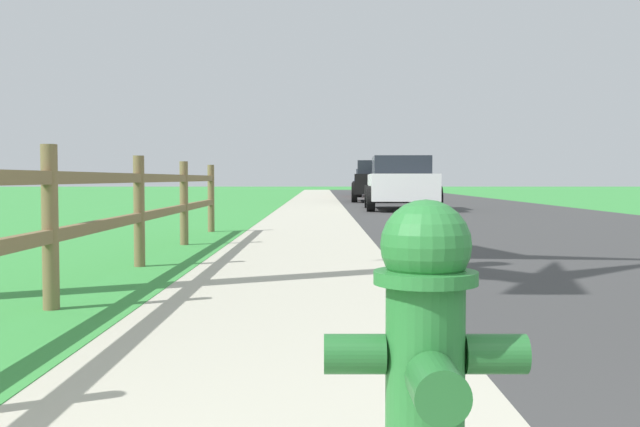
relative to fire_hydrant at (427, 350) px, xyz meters
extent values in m
plane|color=green|center=(0.47, 23.38, -0.43)|extent=(120.00, 120.00, 0.00)
cube|color=#3A3A3A|center=(3.97, 25.38, -0.43)|extent=(7.00, 66.00, 0.01)
cube|color=#B6B29E|center=(-2.53, 25.38, -0.43)|extent=(6.00, 66.00, 0.01)
cube|color=green|center=(-4.03, 25.38, -0.43)|extent=(5.00, 66.00, 0.00)
cylinder|color=#287233|center=(0.00, 0.01, -0.11)|extent=(0.21, 0.21, 0.65)
cylinder|color=#287233|center=(0.00, 0.01, 0.19)|extent=(0.28, 0.28, 0.03)
sphere|color=#287233|center=(0.00, 0.01, 0.28)|extent=(0.24, 0.24, 0.24)
cube|color=#22612B|center=(0.00, 0.01, 0.36)|extent=(0.04, 0.04, 0.04)
cylinder|color=#22612B|center=(-0.19, 0.01, -0.01)|extent=(0.16, 0.11, 0.11)
cylinder|color=#22612B|center=(0.19, 0.01, -0.01)|extent=(0.16, 0.11, 0.11)
cylinder|color=#22612B|center=(0.00, -0.19, -0.05)|extent=(0.13, 0.20, 0.13)
cylinder|color=brown|center=(-2.09, 3.05, 0.13)|extent=(0.11, 0.11, 1.12)
cylinder|color=brown|center=(-2.09, 5.53, 0.13)|extent=(0.11, 0.11, 1.12)
cylinder|color=brown|center=(-2.09, 8.01, 0.13)|extent=(0.11, 0.11, 1.12)
cylinder|color=brown|center=(-2.09, 10.49, 0.13)|extent=(0.11, 0.11, 1.12)
cube|color=brown|center=(-2.09, 4.29, 0.07)|extent=(0.07, 12.40, 0.09)
cube|color=brown|center=(-2.09, 4.29, 0.46)|extent=(0.07, 12.40, 0.09)
cube|color=white|center=(2.04, 19.56, 0.23)|extent=(1.96, 4.44, 0.73)
cube|color=#1E232B|center=(2.04, 19.65, 0.84)|extent=(1.66, 2.26, 0.51)
cylinder|color=black|center=(1.19, 20.95, -0.08)|extent=(0.25, 0.70, 0.70)
cylinder|color=black|center=(2.98, 20.88, -0.08)|extent=(0.25, 0.70, 0.70)
cylinder|color=black|center=(1.09, 18.24, -0.08)|extent=(0.25, 0.70, 0.70)
cylinder|color=black|center=(2.88, 18.17, -0.08)|extent=(0.25, 0.70, 0.70)
cube|color=black|center=(2.03, 27.49, 0.26)|extent=(2.12, 4.54, 0.75)
cube|color=#1E232B|center=(2.02, 27.35, 0.89)|extent=(1.79, 2.47, 0.52)
cylinder|color=black|center=(1.14, 28.92, -0.06)|extent=(0.26, 0.75, 0.74)
cylinder|color=black|center=(3.05, 28.82, -0.06)|extent=(0.26, 0.75, 0.74)
cylinder|color=black|center=(1.01, 26.16, -0.06)|extent=(0.26, 0.75, 0.74)
cylinder|color=black|center=(2.92, 26.07, -0.06)|extent=(0.26, 0.75, 0.74)
cube|color=maroon|center=(2.57, 35.65, 0.24)|extent=(1.92, 4.96, 0.72)
cube|color=#1E232B|center=(2.57, 35.74, 0.83)|extent=(1.68, 2.15, 0.46)
cylinder|color=black|center=(1.61, 37.19, -0.07)|extent=(0.22, 0.73, 0.73)
cylinder|color=black|center=(3.53, 37.19, -0.07)|extent=(0.22, 0.73, 0.73)
cylinder|color=black|center=(1.61, 34.11, -0.07)|extent=(0.22, 0.73, 0.73)
cylinder|color=black|center=(3.52, 34.11, -0.07)|extent=(0.22, 0.73, 0.73)
cube|color=navy|center=(2.76, 44.06, 0.21)|extent=(2.09, 4.72, 0.65)
cube|color=#1E232B|center=(2.77, 44.15, 0.79)|extent=(1.73, 2.08, 0.51)
cylinder|color=black|center=(1.92, 45.54, -0.06)|extent=(0.26, 0.75, 0.74)
cylinder|color=black|center=(3.76, 45.45, -0.06)|extent=(0.26, 0.75, 0.74)
cylinder|color=black|center=(1.77, 42.68, -0.06)|extent=(0.26, 0.75, 0.74)
cylinder|color=black|center=(3.61, 42.58, -0.06)|extent=(0.26, 0.75, 0.74)
camera|label=1|loc=(-0.28, -1.98, 0.46)|focal=42.20mm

